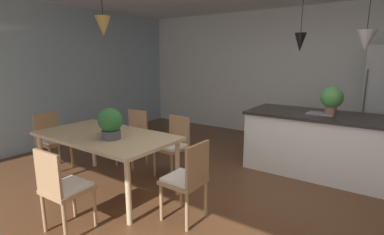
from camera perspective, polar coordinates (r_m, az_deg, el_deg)
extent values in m
cube|color=brown|center=(3.64, 9.66, -16.67)|extent=(10.00, 8.40, 0.04)
cube|color=silver|center=(6.33, 22.95, 7.67)|extent=(10.00, 0.12, 2.70)
cube|color=#9EB7C6|center=(6.13, -26.84, 7.23)|extent=(0.06, 8.40, 2.70)
cube|color=#D1B284|center=(3.84, -16.80, -3.48)|extent=(1.84, 0.98, 0.04)
cylinder|color=#D1B284|center=(4.82, -18.97, -5.01)|extent=(0.06, 0.06, 0.73)
cylinder|color=#D1B284|center=(3.66, -2.89, -9.73)|extent=(0.06, 0.06, 0.73)
cylinder|color=#D1B284|center=(4.41, -27.64, -7.29)|extent=(0.06, 0.06, 0.73)
cylinder|color=#D1B284|center=(3.11, -12.52, -14.12)|extent=(0.06, 0.06, 0.73)
cube|color=#A87F56|center=(3.11, -1.68, -12.46)|extent=(0.41, 0.41, 0.04)
cube|color=white|center=(3.09, -1.68, -11.87)|extent=(0.37, 0.37, 0.03)
cube|color=#A87F56|center=(2.92, 1.12, -9.21)|extent=(0.04, 0.38, 0.42)
cylinder|color=#A87F56|center=(3.19, -6.12, -16.36)|extent=(0.04, 0.04, 0.41)
cylinder|color=#A87F56|center=(3.42, -2.18, -14.25)|extent=(0.04, 0.04, 0.41)
cylinder|color=#A87F56|center=(3.00, -1.04, -18.26)|extent=(0.04, 0.04, 0.41)
cylinder|color=#A87F56|center=(3.24, 2.73, -15.80)|extent=(0.04, 0.04, 0.41)
cube|color=#A87F56|center=(4.92, -25.67, -4.43)|extent=(0.40, 0.40, 0.04)
cube|color=white|center=(4.91, -25.71, -4.04)|extent=(0.36, 0.36, 0.03)
cube|color=#A87F56|center=(5.02, -26.93, -1.52)|extent=(0.03, 0.38, 0.42)
cylinder|color=#A87F56|center=(4.92, -22.72, -6.90)|extent=(0.04, 0.04, 0.41)
cylinder|color=#A87F56|center=(4.76, -26.18, -7.83)|extent=(0.04, 0.04, 0.41)
cylinder|color=#A87F56|center=(5.20, -24.76, -6.08)|extent=(0.04, 0.04, 0.41)
cylinder|color=#A87F56|center=(5.05, -28.08, -6.92)|extent=(0.04, 0.04, 0.41)
cube|color=#A87F56|center=(4.18, -4.18, -5.99)|extent=(0.43, 0.43, 0.04)
cube|color=white|center=(4.17, -4.19, -5.54)|extent=(0.39, 0.39, 0.03)
cube|color=#A87F56|center=(4.25, -2.55, -2.47)|extent=(0.38, 0.06, 0.42)
cylinder|color=#A87F56|center=(4.03, -4.04, -10.08)|extent=(0.04, 0.04, 0.41)
cylinder|color=#A87F56|center=(4.26, -7.41, -8.94)|extent=(0.04, 0.04, 0.41)
cylinder|color=#A87F56|center=(4.27, -0.87, -8.79)|extent=(0.04, 0.04, 0.41)
cylinder|color=#A87F56|center=(4.48, -4.21, -7.79)|extent=(0.04, 0.04, 0.41)
cube|color=#A87F56|center=(4.73, -12.03, -4.12)|extent=(0.42, 0.42, 0.04)
cube|color=white|center=(4.72, -12.05, -3.71)|extent=(0.38, 0.38, 0.03)
cube|color=#A87F56|center=(4.80, -10.68, -0.99)|extent=(0.38, 0.05, 0.42)
cylinder|color=#A87F56|center=(4.57, -11.80, -7.65)|extent=(0.04, 0.04, 0.41)
cylinder|color=#A87F56|center=(4.79, -14.80, -6.85)|extent=(0.04, 0.04, 0.41)
cylinder|color=#A87F56|center=(4.80, -9.03, -6.55)|extent=(0.04, 0.04, 0.41)
cylinder|color=#A87F56|center=(5.02, -12.02, -5.85)|extent=(0.04, 0.04, 0.41)
cube|color=#A87F56|center=(3.18, -23.41, -12.92)|extent=(0.41, 0.41, 0.04)
cube|color=white|center=(3.17, -23.46, -12.35)|extent=(0.37, 0.37, 0.03)
cube|color=#A87F56|center=(3.01, -26.63, -9.90)|extent=(0.38, 0.04, 0.42)
cylinder|color=#A87F56|center=(3.49, -22.35, -14.67)|extent=(0.04, 0.04, 0.41)
cylinder|color=#A87F56|center=(3.24, -18.72, -16.52)|extent=(0.04, 0.04, 0.41)
cylinder|color=#A87F56|center=(3.33, -27.30, -16.42)|extent=(0.04, 0.04, 0.41)
cylinder|color=#A87F56|center=(3.07, -23.91, -18.60)|extent=(0.04, 0.04, 0.41)
cube|color=white|center=(4.69, 24.21, -4.92)|extent=(2.07, 0.90, 0.88)
cube|color=black|center=(4.59, 24.67, 0.35)|extent=(2.13, 0.96, 0.04)
cube|color=gray|center=(4.60, 24.13, 0.73)|extent=(0.36, 0.30, 0.01)
cylinder|color=#4C4C4C|center=(5.51, 30.87, 2.28)|extent=(0.02, 0.02, 1.14)
cone|color=olive|center=(3.86, -17.17, 16.88)|extent=(0.19, 0.19, 0.24)
cylinder|color=black|center=(4.65, 21.06, 19.36)|extent=(0.01, 0.01, 0.64)
cone|color=black|center=(4.61, 20.62, 13.76)|extent=(0.17, 0.17, 0.27)
cylinder|color=black|center=(4.52, 31.84, 18.67)|extent=(0.01, 0.01, 0.64)
cone|color=#B7B7B7|center=(4.47, 31.19, 12.96)|extent=(0.25, 0.25, 0.26)
cylinder|color=#8C664C|center=(4.57, 25.77, 1.21)|extent=(0.15, 0.15, 0.12)
sphere|color=#478C42|center=(4.54, 25.98, 3.57)|extent=(0.31, 0.31, 0.31)
cylinder|color=#4C4C51|center=(3.59, -15.71, -3.26)|extent=(0.23, 0.23, 0.11)
sphere|color=#2D6B33|center=(3.54, -15.87, -0.48)|extent=(0.29, 0.29, 0.29)
cylinder|color=slate|center=(3.83, -15.95, -1.55)|extent=(0.11, 0.11, 0.20)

